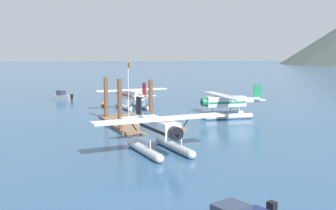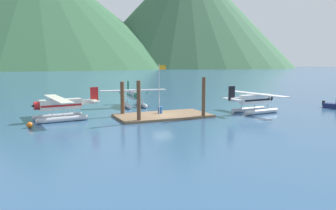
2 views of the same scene
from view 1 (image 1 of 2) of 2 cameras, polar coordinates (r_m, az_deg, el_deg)
name	(u,v)px [view 1 (image 1 of 2)]	position (r m, az deg, el deg)	size (l,w,h in m)	color
ground_plane	(138,124)	(42.41, -4.34, -2.72)	(1200.00, 1200.00, 0.00)	#2D5175
dock_platform	(138,122)	(42.39, -4.34, -2.52)	(11.84, 6.39, 0.30)	brown
piling_near_left	(106,98)	(45.43, -9.03, 0.95)	(0.47, 0.47, 4.86)	brown
piling_near_right	(120,106)	(37.25, -7.03, -0.13)	(0.45, 0.45, 5.12)	brown
piling_far_left	(151,98)	(47.20, -2.54, 1.02)	(0.52, 0.52, 4.47)	brown
flagpole	(129,84)	(42.38, -5.77, 3.09)	(0.95, 0.10, 6.45)	silver
fuel_drum	(147,116)	(42.56, -3.05, -1.67)	(0.62, 0.62, 0.88)	#1E4C99
mooring_buoy	(103,105)	(57.29, -9.45, 0.05)	(0.62, 0.62, 0.62)	orange
seaplane_cream_port_fwd	(132,97)	(54.56, -5.24, 1.11)	(7.95, 10.49, 3.84)	#B7BABF
seaplane_white_stbd_aft	(159,132)	(29.37, -1.26, -3.94)	(7.96, 10.48, 3.84)	#B7BABF
seaplane_silver_bow_centre	(225,104)	(46.72, 8.35, 0.08)	(10.49, 7.96, 3.84)	#B7BABF
boat_grey_open_sw	(62,96)	(69.08, -15.25, 1.23)	(4.23, 3.77, 1.50)	gray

